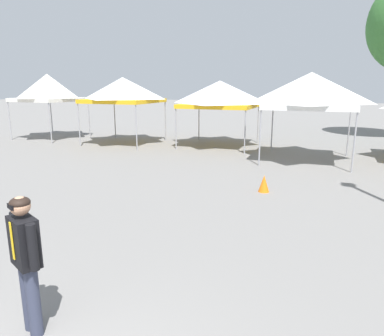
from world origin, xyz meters
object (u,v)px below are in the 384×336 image
object	(u,v)px
canopy_tent_behind_right	(220,94)
traffic_cone_lot_center	(264,184)
canopy_tent_behind_center	(48,88)
person_foreground	(26,256)
canopy_tent_center	(123,90)
canopy_tent_left_of_center	(311,91)

from	to	relation	value
canopy_tent_behind_right	traffic_cone_lot_center	size ratio (longest dim) A/B	7.51
canopy_tent_behind_center	person_foreground	world-z (taller)	canopy_tent_behind_center
canopy_tent_behind_right	traffic_cone_lot_center	world-z (taller)	canopy_tent_behind_right
canopy_tent_behind_center	canopy_tent_center	bearing A→B (deg)	0.20
person_foreground	traffic_cone_lot_center	size ratio (longest dim) A/B	3.59
canopy_tent_center	traffic_cone_lot_center	xyz separation A→B (m)	(8.77, -5.95, -2.55)
canopy_tent_left_of_center	traffic_cone_lot_center	size ratio (longest dim) A/B	7.34
canopy_tent_behind_center	canopy_tent_center	xyz separation A→B (m)	(5.12, 0.02, -0.11)
canopy_tent_behind_right	person_foreground	world-z (taller)	canopy_tent_behind_right
canopy_tent_center	canopy_tent_left_of_center	size ratio (longest dim) A/B	0.99
canopy_tent_behind_center	canopy_tent_behind_right	size ratio (longest dim) A/B	0.99
traffic_cone_lot_center	canopy_tent_center	bearing A→B (deg)	145.86
canopy_tent_center	traffic_cone_lot_center	size ratio (longest dim) A/B	7.29
canopy_tent_center	canopy_tent_behind_right	world-z (taller)	canopy_tent_center
person_foreground	canopy_tent_center	bearing A→B (deg)	119.49
canopy_tent_behind_right	person_foreground	distance (m)	14.63
canopy_tent_center	person_foreground	bearing A→B (deg)	-60.51
canopy_tent_behind_center	canopy_tent_left_of_center	bearing A→B (deg)	-3.09
person_foreground	traffic_cone_lot_center	xyz separation A→B (m)	(1.37, 7.14, -0.79)
canopy_tent_left_of_center	person_foreground	bearing A→B (deg)	-99.30
canopy_tent_center	canopy_tent_behind_center	bearing A→B (deg)	-179.80
canopy_tent_center	traffic_cone_lot_center	world-z (taller)	canopy_tent_center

